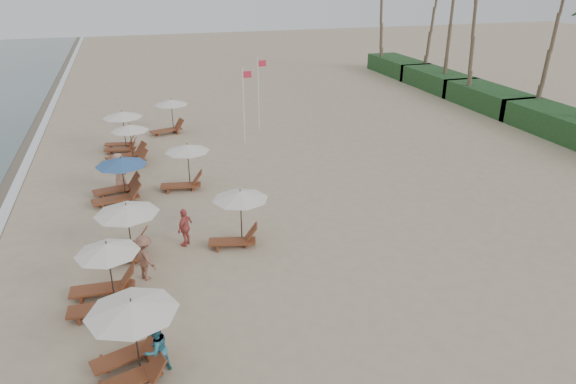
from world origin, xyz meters
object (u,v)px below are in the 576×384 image
object	(u,v)px
lounger_station_1	(128,336)
lounger_station_3	(124,227)
inland_station_2	(169,114)
beachgoer_mid_b	(145,258)
beachgoer_mid_a	(156,349)
beachgoer_far_a	(185,227)
flag_pole_near	(244,103)
lounger_station_4	(117,179)
inland_station_0	(237,212)
lounger_station_6	(121,130)
inland_station_1	(184,163)
beachgoer_far_b	(119,171)
lounger_station_2	(102,279)
lounger_station_5	(126,147)

from	to	relation	value
lounger_station_1	lounger_station_3	world-z (taller)	lounger_station_1
inland_station_2	beachgoer_mid_b	distance (m)	18.20
beachgoer_mid_a	beachgoer_far_a	world-z (taller)	beachgoer_mid_a
lounger_station_1	flag_pole_near	xyz separation A→B (m)	(7.50, 19.21, 1.33)
inland_station_2	flag_pole_near	world-z (taller)	flag_pole_near
lounger_station_3	flag_pole_near	bearing A→B (deg)	58.96
lounger_station_4	beachgoer_mid_b	distance (m)	7.64
inland_station_2	beachgoer_mid_b	world-z (taller)	inland_station_2
lounger_station_1	inland_station_0	world-z (taller)	lounger_station_1
lounger_station_3	lounger_station_6	xyz separation A→B (m)	(0.04, 13.29, 0.09)
lounger_station_3	inland_station_1	distance (m)	6.84
inland_station_2	lounger_station_6	bearing A→B (deg)	-137.60
beachgoer_far_b	lounger_station_1	bearing A→B (deg)	-164.28
lounger_station_3	lounger_station_6	size ratio (longest dim) A/B	1.00
inland_station_0	beachgoer_far_a	bearing A→B (deg)	166.77
lounger_station_3	inland_station_0	distance (m)	4.33
inland_station_0	beachgoer_mid_b	size ratio (longest dim) A/B	1.55
inland_station_1	beachgoer_mid_a	bearing A→B (deg)	-100.12
lounger_station_4	beachgoer_mid_b	xyz separation A→B (m)	(0.86, -7.59, -0.17)
lounger_station_4	inland_station_1	world-z (taller)	inland_station_1
beachgoer_far_b	beachgoer_far_a	bearing A→B (deg)	-145.26
lounger_station_3	inland_station_0	bearing A→B (deg)	-4.13
lounger_station_2	inland_station_2	size ratio (longest dim) A/B	0.91
beachgoer_mid_b	beachgoer_far_b	distance (m)	8.92
lounger_station_1	inland_station_2	world-z (taller)	lounger_station_1
lounger_station_2	inland_station_1	distance (m)	10.04
lounger_station_2	flag_pole_near	xyz separation A→B (m)	(8.25, 15.61, 1.60)
lounger_station_2	inland_station_2	bearing A→B (deg)	78.60
lounger_station_5	lounger_station_6	world-z (taller)	lounger_station_6
inland_station_1	beachgoer_far_a	distance (m)	6.05
lounger_station_4	beachgoer_far_b	world-z (taller)	lounger_station_4
lounger_station_1	lounger_station_5	distance (m)	17.44
lounger_station_6	beachgoer_mid_a	distance (m)	20.21
lounger_station_6	beachgoer_mid_a	bearing A→B (deg)	-88.21
inland_station_0	flag_pole_near	distance (m)	13.20
lounger_station_3	beachgoer_far_a	size ratio (longest dim) A/B	1.61
lounger_station_5	inland_station_2	distance (m)	6.15
flag_pole_near	beachgoer_far_a	bearing A→B (deg)	-112.98
lounger_station_4	inland_station_0	distance (m)	7.54
inland_station_1	beachgoer_mid_b	xyz separation A→B (m)	(-2.37, -8.05, -0.50)
lounger_station_5	lounger_station_6	distance (m)	2.64
lounger_station_3	inland_station_2	xyz separation A→B (m)	(3.13, 16.11, 0.10)
lounger_station_3	inland_station_1	xyz separation A→B (m)	(3.00, 6.14, 0.14)
beachgoer_far_b	inland_station_1	bearing A→B (deg)	-89.76
lounger_station_5	inland_station_0	distance (m)	11.72
lounger_station_5	inland_station_1	distance (m)	5.30
beachgoer_mid_a	beachgoer_far_a	size ratio (longest dim) A/B	1.01
lounger_station_5	beachgoer_far_a	xyz separation A→B (m)	(2.01, -10.52, -0.18)
lounger_station_2	lounger_station_6	distance (m)	16.47
beachgoer_far_a	beachgoer_far_b	distance (m)	7.23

